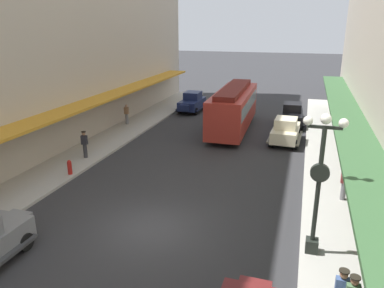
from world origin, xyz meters
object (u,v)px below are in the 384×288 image
(pedestrian_4, at_px, (344,183))
(parked_car_1, at_px, (292,114))
(streetcar, at_px, (233,107))
(fire_hydrant, at_px, (70,167))
(lamp_post_with_clock, at_px, (319,180))
(pedestrian_0, at_px, (127,114))
(parked_car_3, at_px, (286,130))
(pedestrian_1, at_px, (85,144))
(parked_car_4, at_px, (192,102))

(pedestrian_4, bearing_deg, parked_car_1, 102.53)
(streetcar, height_order, pedestrian_4, streetcar)
(parked_car_1, xyz_separation_m, fire_hydrant, (-11.11, -14.78, -0.38))
(parked_car_1, height_order, pedestrian_4, parked_car_1)
(lamp_post_with_clock, distance_m, pedestrian_0, 20.67)
(fire_hydrant, bearing_deg, lamp_post_with_clock, -16.51)
(pedestrian_0, relative_size, pedestrian_4, 1.00)
(fire_hydrant, relative_size, pedestrian_4, 0.50)
(fire_hydrant, bearing_deg, pedestrian_4, 4.35)
(parked_car_3, relative_size, pedestrian_4, 2.63)
(lamp_post_with_clock, height_order, pedestrian_0, lamp_post_with_clock)
(parked_car_1, xyz_separation_m, pedestrian_0, (-12.96, -4.08, 0.05))
(streetcar, bearing_deg, parked_car_1, 34.55)
(parked_car_1, height_order, parked_car_3, same)
(pedestrian_0, distance_m, pedestrian_1, 8.18)
(parked_car_1, height_order, fire_hydrant, parked_car_1)
(parked_car_4, bearing_deg, parked_car_1, -15.50)
(fire_hydrant, bearing_deg, streetcar, 60.14)
(parked_car_4, height_order, lamp_post_with_clock, lamp_post_with_clock)
(parked_car_1, relative_size, lamp_post_with_clock, 0.83)
(parked_car_1, xyz_separation_m, parked_car_3, (-0.18, -5.01, 0.00))
(streetcar, bearing_deg, pedestrian_0, -172.75)
(parked_car_1, distance_m, pedestrian_1, 16.93)
(parked_car_1, distance_m, streetcar, 5.35)
(pedestrian_0, relative_size, pedestrian_1, 0.98)
(fire_hydrant, distance_m, pedestrian_4, 14.20)
(streetcar, bearing_deg, pedestrian_4, -55.48)
(lamp_post_with_clock, bearing_deg, pedestrian_1, 154.54)
(streetcar, relative_size, pedestrian_0, 5.89)
(lamp_post_with_clock, xyz_separation_m, fire_hydrant, (-12.75, 3.78, -2.42))
(streetcar, distance_m, pedestrian_4, 13.05)
(parked_car_3, distance_m, streetcar, 4.72)
(parked_car_1, distance_m, parked_car_4, 9.75)
(pedestrian_0, bearing_deg, fire_hydrant, -80.15)
(parked_car_1, bearing_deg, streetcar, -145.45)
(streetcar, distance_m, pedestrian_0, 8.75)
(streetcar, xyz_separation_m, fire_hydrant, (-6.77, -11.80, -1.34))
(pedestrian_1, height_order, pedestrian_4, pedestrian_1)
(parked_car_1, height_order, pedestrian_1, parked_car_1)
(parked_car_3, bearing_deg, lamp_post_with_clock, -82.34)
(fire_hydrant, xyz_separation_m, pedestrian_4, (14.15, 1.08, 0.43))
(pedestrian_1, bearing_deg, parked_car_1, 45.97)
(parked_car_1, relative_size, streetcar, 0.44)
(parked_car_1, relative_size, fire_hydrant, 5.22)
(streetcar, distance_m, fire_hydrant, 13.67)
(parked_car_1, relative_size, parked_car_3, 0.99)
(parked_car_3, height_order, pedestrian_0, parked_car_3)
(parked_car_4, bearing_deg, fire_hydrant, -95.62)
(fire_hydrant, distance_m, pedestrian_0, 10.87)
(parked_car_3, xyz_separation_m, parked_car_4, (-9.21, 7.62, 0.00))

